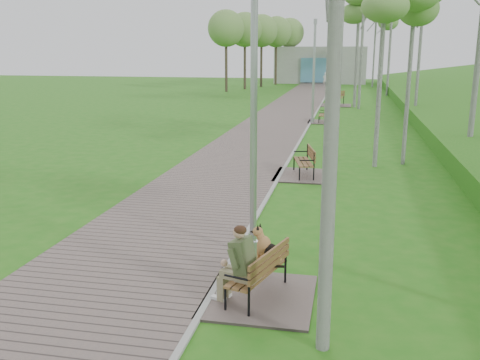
# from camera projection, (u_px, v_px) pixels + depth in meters

# --- Properties ---
(ground) EXTENTS (120.00, 120.00, 0.00)m
(ground) POSITION_uv_depth(u_px,v_px,m) (256.00, 219.00, 12.01)
(ground) COLOR #226B14
(ground) RESTS_ON ground
(walkway) EXTENTS (3.50, 67.00, 0.04)m
(walkway) POSITION_uv_depth(u_px,v_px,m) (288.00, 111.00, 32.81)
(walkway) COLOR #695A55
(walkway) RESTS_ON ground
(kerb) EXTENTS (0.10, 67.00, 0.05)m
(kerb) POSITION_uv_depth(u_px,v_px,m) (317.00, 112.00, 32.46)
(kerb) COLOR #999993
(kerb) RESTS_ON ground
(building_north) EXTENTS (10.00, 5.20, 4.00)m
(building_north) POSITION_uv_depth(u_px,v_px,m) (321.00, 65.00, 60.33)
(building_north) COLOR #9E9E99
(building_north) RESTS_ON ground
(bench_main) EXTENTS (1.64, 1.82, 1.43)m
(bench_main) POSITION_uv_depth(u_px,v_px,m) (254.00, 275.00, 8.09)
(bench_main) COLOR #695A55
(bench_main) RESTS_ON ground
(bench_second) EXTENTS (1.76, 1.96, 1.08)m
(bench_second) POSITION_uv_depth(u_px,v_px,m) (304.00, 170.00, 16.02)
(bench_second) COLOR #695A55
(bench_second) RESTS_ON ground
(bench_third) EXTENTS (1.59, 1.76, 0.97)m
(bench_third) POSITION_uv_depth(u_px,v_px,m) (323.00, 119.00, 27.84)
(bench_third) COLOR #695A55
(bench_third) RESTS_ON ground
(bench_far) EXTENTS (1.98, 2.20, 1.21)m
(bench_far) POSITION_uv_depth(u_px,v_px,m) (336.00, 102.00, 36.12)
(bench_far) COLOR #695A55
(bench_far) RESTS_ON ground
(lamp_post_near) EXTENTS (0.20, 0.20, 5.26)m
(lamp_post_near) POSITION_uv_depth(u_px,v_px,m) (254.00, 124.00, 9.27)
(lamp_post_near) COLOR #9DA0A5
(lamp_post_near) RESTS_ON ground
(lamp_post_second) EXTENTS (0.20, 0.20, 5.17)m
(lamp_post_second) POSITION_uv_depth(u_px,v_px,m) (314.00, 76.00, 26.92)
(lamp_post_second) COLOR #9DA0A5
(lamp_post_second) RESTS_ON ground
(lamp_post_third) EXTENTS (0.20, 0.20, 5.29)m
(lamp_post_third) POSITION_uv_depth(u_px,v_px,m) (332.00, 66.00, 41.93)
(lamp_post_third) COLOR #9DA0A5
(lamp_post_third) RESTS_ON ground
(pedestrian_near) EXTENTS (0.56, 0.40, 1.45)m
(pedestrian_near) POSITION_uv_depth(u_px,v_px,m) (325.00, 80.00, 53.86)
(pedestrian_near) COLOR white
(pedestrian_near) RESTS_ON ground
(birch_distant_b) EXTENTS (2.92, 2.92, 9.81)m
(birch_distant_b) POSITION_uv_depth(u_px,v_px,m) (377.00, 7.00, 52.06)
(birch_distant_b) COLOR silver
(birch_distant_b) RESTS_ON ground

